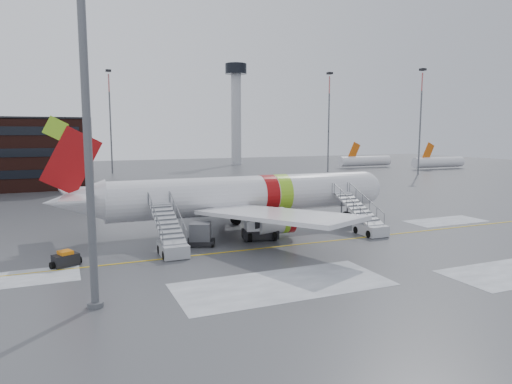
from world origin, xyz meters
name	(u,v)px	position (x,y,z in m)	size (l,w,h in m)	color
ground	(294,242)	(0.00, 0.00, 0.00)	(260.00, 260.00, 0.00)	#494C4F
airliner	(240,196)	(-2.51, 7.00, 3.42)	(35.03, 32.97, 11.18)	silver
airstair_fwd	(366,222)	(8.12, 0.46, 1.06)	(2.05, 7.70, 3.48)	#B7B9BF
airstair_aft	(171,240)	(-10.98, 0.46, 1.06)	(2.05, 7.70, 3.48)	#A2A4A9
pushback_tug	(258,231)	(-2.56, 2.14, 0.81)	(3.48, 2.89, 1.83)	black
uld_container	(200,235)	(-8.03, 2.10, 0.93)	(2.91, 2.54, 1.99)	black
baggage_tractor	(66,260)	(-18.88, -0.13, 0.50)	(2.40, 1.65, 1.17)	black
light_mast_near	(84,75)	(-17.42, -9.32, 12.78)	(1.20, 1.20, 24.65)	#595B60
control_tower	(236,102)	(30.00, 95.00, 18.75)	(6.40, 6.40, 30.00)	#B2B5BA
light_mast_far_ne	(329,116)	(42.00, 62.00, 13.84)	(1.20, 1.20, 24.25)	#595B60
light_mast_far_n	(110,115)	(-8.00, 78.00, 13.84)	(1.20, 1.20, 24.25)	#595B60
light_mast_far_e	(421,115)	(58.00, 48.00, 13.84)	(1.20, 1.20, 24.25)	#595B60
distant_aircraft	(389,169)	(62.50, 64.00, 0.00)	(35.00, 18.00, 8.00)	#D8590C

